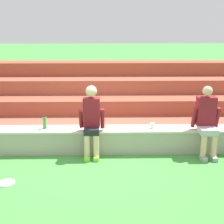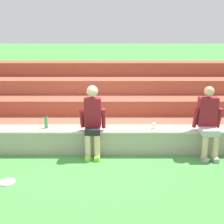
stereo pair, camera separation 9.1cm
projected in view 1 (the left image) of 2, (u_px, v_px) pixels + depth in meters
ground_plane at (94, 155)px, 6.20m from camera, size 80.00×80.00×0.00m
stone_seating_wall at (95, 139)px, 6.35m from camera, size 8.97×0.49×0.49m
brick_bleachers at (97, 99)px, 8.55m from camera, size 12.41×2.98×1.49m
person_left_of_center at (92, 119)px, 6.00m from camera, size 0.50×0.51×1.40m
person_center at (207, 120)px, 6.05m from camera, size 0.55×0.60×1.38m
water_bottle_mid_left at (45, 123)px, 6.26m from camera, size 0.08×0.08×0.26m
plastic_cup_middle at (152, 126)px, 6.28m from camera, size 0.08×0.08×0.12m
frisbee at (7, 183)px, 5.09m from camera, size 0.27×0.27×0.02m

